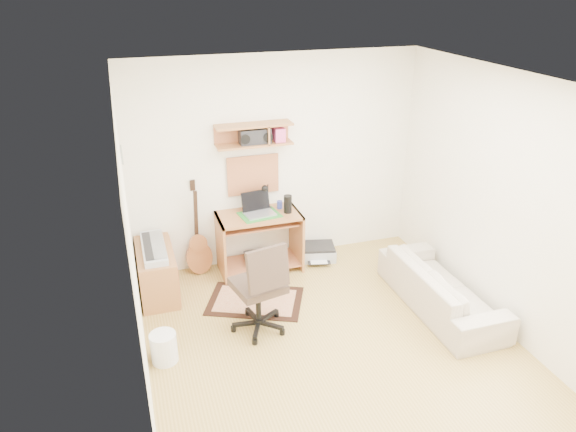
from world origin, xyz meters
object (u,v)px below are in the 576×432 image
object	(u,v)px
printer	(317,252)
sofa	(442,281)
desk	(259,242)
task_chair	(258,285)
cabinet	(156,272)

from	to	relation	value
printer	sofa	distance (m)	1.75
sofa	desk	bearing A→B (deg)	49.57
desk	task_chair	xyz separation A→B (m)	(-0.34, -1.21, 0.15)
desk	cabinet	bearing A→B (deg)	-172.19
desk	cabinet	xyz separation A→B (m)	(-1.28, -0.18, -0.10)
desk	printer	world-z (taller)	desk
desk	cabinet	size ratio (longest dim) A/B	1.11
desk	task_chair	distance (m)	1.26
sofa	printer	bearing A→B (deg)	31.32
task_chair	cabinet	size ratio (longest dim) A/B	1.17
desk	task_chair	size ratio (longest dim) A/B	0.95
cabinet	printer	distance (m)	2.08
task_chair	cabinet	distance (m)	1.42
desk	sofa	xyz separation A→B (m)	(1.68, -1.44, -0.04)
cabinet	task_chair	bearing A→B (deg)	-47.67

